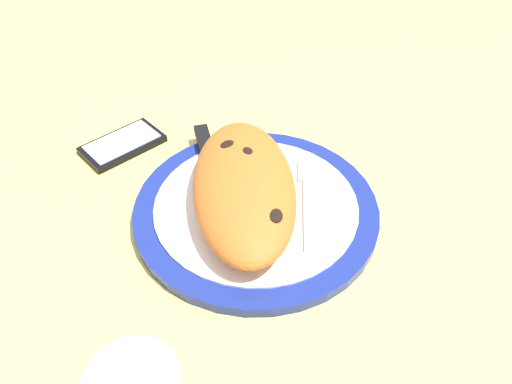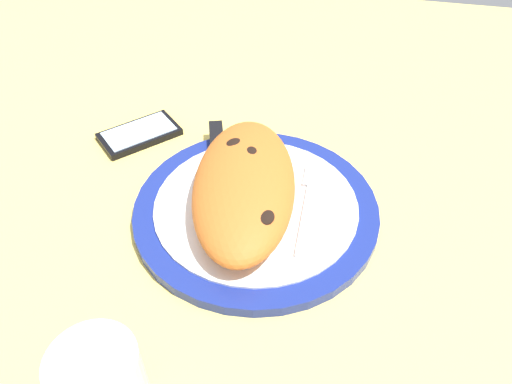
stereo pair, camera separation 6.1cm
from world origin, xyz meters
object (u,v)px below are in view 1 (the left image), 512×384
object	(u,v)px
calzone	(244,186)
fork	(307,194)
knife	(210,162)
smartphone	(122,144)
plate	(256,209)

from	to	relation	value
calzone	fork	distance (cm)	8.52
knife	smartphone	bearing A→B (deg)	69.84
plate	fork	distance (cm)	6.78
fork	knife	bearing A→B (deg)	69.37
calzone	fork	bearing A→B (deg)	-75.44
smartphone	calzone	bearing A→B (deg)	-122.09
plate	calzone	distance (cm)	4.07
fork	smartphone	xyz separation A→B (cm)	(10.11, 27.19, -1.42)
fork	knife	distance (cm)	14.15
calzone	smartphone	size ratio (longest dim) A/B	2.14
fork	smartphone	size ratio (longest dim) A/B	1.25
plate	fork	bearing A→B (deg)	-71.94
plate	knife	world-z (taller)	knife
plate	calzone	size ratio (longest dim) A/B	1.13
knife	smartphone	size ratio (longest dim) A/B	1.78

